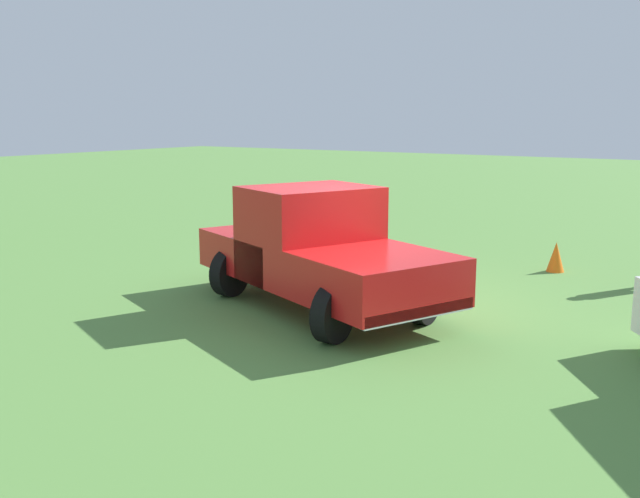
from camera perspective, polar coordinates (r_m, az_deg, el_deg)
The scene contains 3 objects.
ground_plane at distance 11.00m, azimuth 3.10°, elevation -4.35°, with size 80.00×80.00×0.00m, color #54843D.
pickup_truck at distance 10.61m, azimuth -0.34°, elevation 0.19°, with size 3.42×4.84×1.79m.
traffic_cone at distance 13.84m, azimuth 18.18°, elevation -0.59°, with size 0.32×0.32×0.55m, color orange.
Camera 1 is at (9.19, 5.34, 2.84)m, focal length 40.39 mm.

